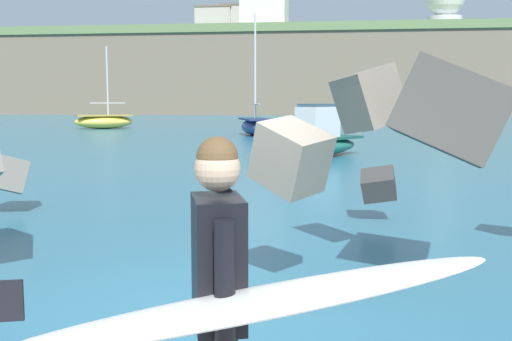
% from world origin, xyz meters
% --- Properties ---
extents(ground_plane, '(400.00, 400.00, 0.00)m').
position_xyz_m(ground_plane, '(0.00, 0.00, 0.00)').
color(ground_plane, '#2D6B84').
extents(breakwater_jetty, '(29.34, 7.31, 2.99)m').
position_xyz_m(breakwater_jetty, '(-2.35, 1.65, 1.31)').
color(breakwater_jetty, '#605B56').
rests_on(breakwater_jetty, ground).
extents(surfer_with_board, '(2.10, 1.40, 1.78)m').
position_xyz_m(surfer_with_board, '(0.77, -3.56, 1.28)').
color(surfer_with_board, black).
rests_on(surfer_with_board, walkway_path).
extents(boat_near_centre, '(3.03, 4.81, 7.47)m').
position_xyz_m(boat_near_centre, '(-3.75, 31.38, 0.60)').
color(boat_near_centre, navy).
rests_on(boat_near_centre, ground).
extents(boat_mid_left, '(4.45, 5.55, 2.04)m').
position_xyz_m(boat_mid_left, '(0.31, 17.27, 0.62)').
color(boat_mid_left, '#1E6656').
rests_on(boat_mid_left, ground).
extents(boat_mid_centre, '(4.82, 3.93, 6.23)m').
position_xyz_m(boat_mid_centre, '(-16.46, 38.61, 0.58)').
color(boat_mid_centre, '#EAC64C').
rests_on(boat_mid_centre, ground).
extents(mooring_buoy_inner, '(0.44, 0.44, 0.44)m').
position_xyz_m(mooring_buoy_inner, '(2.78, 38.51, 0.22)').
color(mooring_buoy_inner, yellow).
rests_on(mooring_buoy_inner, ground).
extents(headland_bluff, '(85.97, 33.24, 13.00)m').
position_xyz_m(headland_bluff, '(-7.80, 96.79, 6.52)').
color(headland_bluff, '#756651').
rests_on(headland_bluff, ground).
extents(radar_dome, '(6.60, 6.60, 9.75)m').
position_xyz_m(radar_dome, '(18.91, 101.96, 18.19)').
color(radar_dome, silver).
rests_on(radar_dome, headland_bluff).
extents(station_building_west, '(5.00, 4.43, 5.78)m').
position_xyz_m(station_building_west, '(-16.95, 102.12, 15.90)').
color(station_building_west, '#B2ADA3').
rests_on(station_building_west, headland_bluff).
extents(station_building_central, '(6.52, 5.03, 5.46)m').
position_xyz_m(station_building_central, '(-20.46, 101.70, 15.74)').
color(station_building_central, '#B2ADA3').
rests_on(station_building_central, headland_bluff).
extents(station_building_east, '(6.99, 8.18, 6.66)m').
position_xyz_m(station_building_east, '(-9.96, 88.21, 16.34)').
color(station_building_east, silver).
rests_on(station_building_east, headland_bluff).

